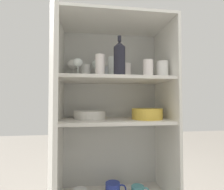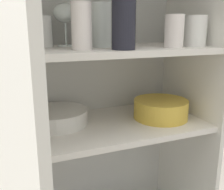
% 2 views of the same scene
% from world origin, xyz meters
% --- Properties ---
extents(cupboard_back_panel, '(0.74, 0.02, 1.44)m').
position_xyz_m(cupboard_back_panel, '(0.00, 0.37, 0.72)').
color(cupboard_back_panel, silver).
rests_on(cupboard_back_panel, ground_plane).
extents(cupboard_side_left, '(0.02, 0.39, 1.44)m').
position_xyz_m(cupboard_side_left, '(-0.36, 0.18, 0.72)').
color(cupboard_side_left, white).
rests_on(cupboard_side_left, ground_plane).
extents(cupboard_side_right, '(0.02, 0.39, 1.44)m').
position_xyz_m(cupboard_side_right, '(0.36, 0.18, 0.72)').
color(cupboard_side_right, white).
rests_on(cupboard_side_right, ground_plane).
extents(cupboard_top_panel, '(0.74, 0.39, 0.02)m').
position_xyz_m(cupboard_top_panel, '(0.00, 0.18, 1.45)').
color(cupboard_top_panel, white).
rests_on(cupboard_top_panel, cupboard_side_left).
extents(shelf_board_middle, '(0.70, 0.36, 0.02)m').
position_xyz_m(shelf_board_middle, '(0.00, 0.18, 0.79)').
color(shelf_board_middle, silver).
extents(shelf_board_upper, '(0.70, 0.36, 0.02)m').
position_xyz_m(shelf_board_upper, '(0.00, 0.18, 1.06)').
color(shelf_board_upper, silver).
extents(cupboard_door, '(0.11, 0.36, 1.44)m').
position_xyz_m(cupboard_door, '(-0.32, -0.20, 0.72)').
color(cupboard_door, silver).
rests_on(cupboard_door, ground_plane).
extents(tumbler_glass_0, '(0.08, 0.08, 0.10)m').
position_xyz_m(tumbler_glass_0, '(0.08, 0.19, 1.12)').
color(tumbler_glass_0, silver).
rests_on(tumbler_glass_0, shelf_board_upper).
extents(tumbler_glass_1, '(0.06, 0.06, 0.13)m').
position_xyz_m(tumbler_glass_1, '(-0.10, 0.10, 1.14)').
color(tumbler_glass_1, silver).
rests_on(tumbler_glass_1, shelf_board_upper).
extents(tumbler_glass_2, '(0.07, 0.07, 0.10)m').
position_xyz_m(tumbler_glass_2, '(0.30, 0.09, 1.12)').
color(tumbler_glass_2, white).
rests_on(tumbler_glass_2, shelf_board_upper).
extents(tumbler_glass_3, '(0.07, 0.07, 0.10)m').
position_xyz_m(tumbler_glass_3, '(-0.02, 0.28, 1.12)').
color(tumbler_glass_3, white).
rests_on(tumbler_glass_3, shelf_board_upper).
extents(tumbler_glass_4, '(0.06, 0.06, 0.14)m').
position_xyz_m(tumbler_glass_4, '(-0.01, 0.18, 1.14)').
color(tumbler_glass_4, white).
rests_on(tumbler_glass_4, shelf_board_upper).
extents(tumbler_glass_5, '(0.06, 0.06, 0.10)m').
position_xyz_m(tumbler_glass_5, '(-0.19, 0.25, 1.12)').
color(tumbler_glass_5, white).
rests_on(tumbler_glass_5, shelf_board_upper).
extents(tumbler_glass_6, '(0.06, 0.06, 0.10)m').
position_xyz_m(tumbler_glass_6, '(0.19, 0.07, 1.12)').
color(tumbler_glass_6, silver).
rests_on(tumbler_glass_6, shelf_board_upper).
extents(wine_glass_0, '(0.08, 0.08, 0.14)m').
position_xyz_m(wine_glass_0, '(-0.11, 0.26, 1.18)').
color(wine_glass_0, white).
rests_on(wine_glass_0, shelf_board_upper).
extents(wine_glass_1, '(0.07, 0.07, 0.12)m').
position_xyz_m(wine_glass_1, '(-0.24, 0.17, 1.16)').
color(wine_glass_1, white).
rests_on(wine_glass_1, shelf_board_upper).
extents(wine_glass_2, '(0.09, 0.09, 0.14)m').
position_xyz_m(wine_glass_2, '(-0.28, 0.29, 1.18)').
color(wine_glass_2, white).
rests_on(wine_glass_2, shelf_board_upper).
extents(wine_bottle, '(0.07, 0.07, 0.24)m').
position_xyz_m(wine_bottle, '(0.01, 0.05, 1.18)').
color(wine_bottle, black).
rests_on(wine_bottle, shelf_board_upper).
extents(plate_stack_white, '(0.22, 0.22, 0.05)m').
position_xyz_m(plate_stack_white, '(-0.16, 0.24, 0.83)').
color(plate_stack_white, silver).
rests_on(plate_stack_white, shelf_board_middle).
extents(mixing_bowl_large, '(0.20, 0.20, 0.07)m').
position_xyz_m(mixing_bowl_large, '(0.22, 0.16, 0.84)').
color(mixing_bowl_large, gold).
rests_on(mixing_bowl_large, shelf_board_middle).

